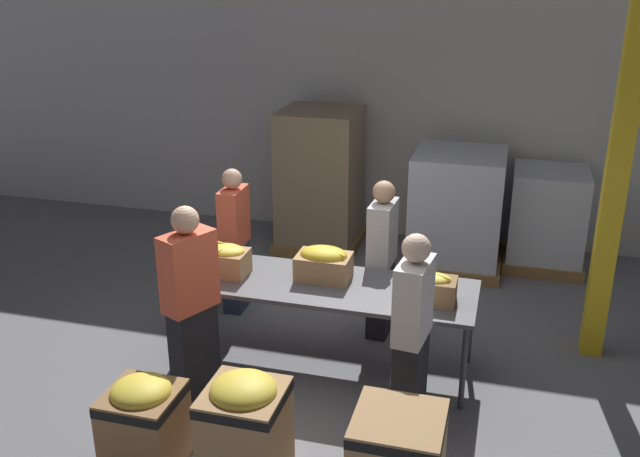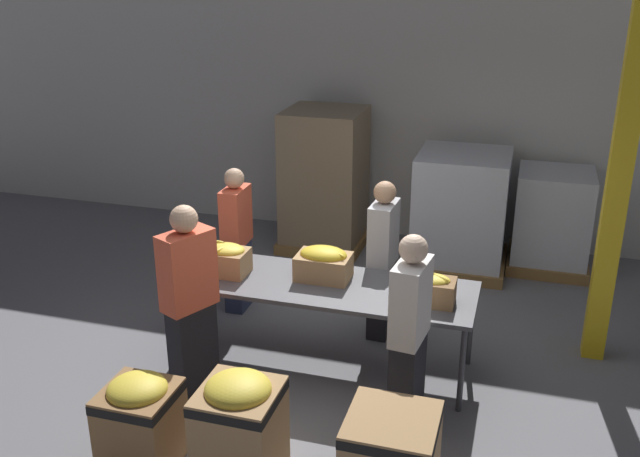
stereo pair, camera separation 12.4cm
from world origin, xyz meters
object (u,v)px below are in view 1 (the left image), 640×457
sorting_table (322,288)px  donation_bin_0 (144,421)px  banana_box_2 (431,287)px  pallet_stack_2 (547,219)px  volunteer_2 (382,260)px  volunteer_3 (191,304)px  banana_box_0 (226,259)px  banana_box_1 (324,263)px  volunteer_0 (235,241)px  volunteer_1 (412,333)px  support_pillar (621,148)px  donation_bin_1 (245,429)px  pallet_stack_1 (457,211)px  pallet_stack_0 (320,180)px

sorting_table → donation_bin_0: sorting_table is taller
banana_box_2 → pallet_stack_2: bearing=71.1°
volunteer_2 → volunteer_3: (-1.33, -1.44, 0.05)m
donation_bin_0 → pallet_stack_2: 5.44m
banana_box_0 → banana_box_2: 1.87m
banana_box_1 → banana_box_2: (0.99, -0.20, -0.03)m
volunteer_0 → volunteer_1: volunteer_1 is taller
support_pillar → donation_bin_1: bearing=-133.9°
volunteer_3 → pallet_stack_1: size_ratio=1.21×
donation_bin_0 → banana_box_0: bearing=90.9°
volunteer_0 → pallet_stack_0: pallet_stack_0 is taller
banana_box_0 → volunteer_2: (1.30, 0.76, -0.17)m
banana_box_1 → donation_bin_0: banana_box_1 is taller
sorting_table → banana_box_0: 0.92m
sorting_table → pallet_stack_2: pallet_stack_2 is taller
pallet_stack_0 → pallet_stack_1: size_ratio=1.27×
volunteer_0 → pallet_stack_1: volunteer_0 is taller
banana_box_2 → pallet_stack_0: (-1.76, 2.88, -0.06)m
volunteer_2 → banana_box_0: bearing=-57.0°
volunteer_0 → pallet_stack_1: bearing=128.8°
donation_bin_1 → pallet_stack_0: size_ratio=0.50×
sorting_table → banana_box_1: banana_box_1 is taller
support_pillar → pallet_stack_2: support_pillar is taller
banana_box_0 → banana_box_2: (1.87, -0.05, -0.02)m
banana_box_0 → banana_box_1: 0.90m
volunteer_1 → support_pillar: bearing=-37.4°
banana_box_0 → banana_box_1: size_ratio=0.84×
volunteer_3 → support_pillar: support_pillar is taller
volunteer_1 → pallet_stack_2: size_ratio=1.37×
banana_box_0 → pallet_stack_0: (0.11, 2.83, -0.08)m
banana_box_2 → volunteer_2: (-0.57, 0.81, -0.16)m
donation_bin_0 → donation_bin_1: donation_bin_1 is taller
pallet_stack_1 → pallet_stack_2: size_ratio=1.17×
pallet_stack_0 → pallet_stack_2: 2.81m
banana_box_0 → support_pillar: size_ratio=0.10×
banana_box_0 → pallet_stack_1: pallet_stack_1 is taller
banana_box_2 → pallet_stack_1: pallet_stack_1 is taller
banana_box_2 → pallet_stack_2: size_ratio=0.35×
pallet_stack_2 → banana_box_2: bearing=-108.9°
volunteer_3 → pallet_stack_1: 3.85m
banana_box_2 → volunteer_1: bearing=-96.7°
volunteer_1 → volunteer_3: (-1.83, -0.05, 0.03)m
volunteer_1 → donation_bin_1: volunteer_1 is taller
banana_box_2 → donation_bin_0: bearing=-138.8°
pallet_stack_2 → pallet_stack_0: bearing=-177.6°
volunteer_2 → support_pillar: 2.36m
pallet_stack_2 → volunteer_2: bearing=-126.1°
volunteer_3 → banana_box_1: bearing=-22.3°
volunteer_3 → volunteer_2: bearing=-17.3°
banana_box_1 → donation_bin_0: bearing=-115.3°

